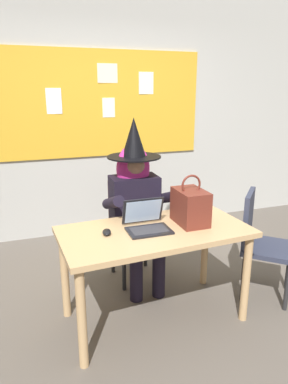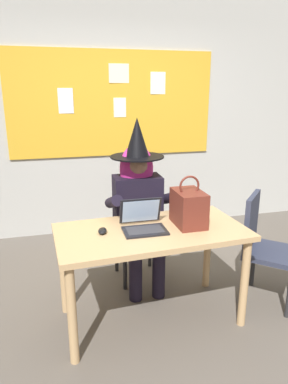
{
  "view_description": "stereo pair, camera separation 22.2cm",
  "coord_description": "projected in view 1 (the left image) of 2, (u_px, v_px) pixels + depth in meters",
  "views": [
    {
      "loc": [
        -0.92,
        -2.22,
        1.71
      ],
      "look_at": [
        -0.04,
        0.28,
        0.93
      ],
      "focal_mm": 32.58,
      "sensor_mm": 36.0,
      "label": 1
    },
    {
      "loc": [
        -0.71,
        -2.28,
        1.71
      ],
      "look_at": [
        -0.04,
        0.28,
        0.93
      ],
      "focal_mm": 32.58,
      "sensor_mm": 36.0,
      "label": 2
    }
  ],
  "objects": [
    {
      "name": "chair_extra_corner",
      "position": [
        260.0,
        239.0,
        2.92
      ],
      "size": [
        0.59,
        0.59,
        0.9
      ],
      "rotation": [
        0.0,
        0.0,
        5.54
      ],
      "color": "#2D3347",
      "rests_on": "ground"
    },
    {
      "name": "wall_back_bulletin",
      "position": [
        102.0,
        113.0,
        4.09
      ],
      "size": [
        6.46,
        2.11,
        2.88
      ],
      "color": "#B2B2AD",
      "rests_on": "ground"
    },
    {
      "name": "person_costumed",
      "position": [
        136.0,
        197.0,
        3.05
      ],
      "size": [
        0.6,
        0.7,
        1.49
      ],
      "rotation": [
        0.0,
        0.0,
        -1.6
      ],
      "color": "black",
      "rests_on": "ground"
    },
    {
      "name": "ground_plane",
      "position": [
        160.0,
        312.0,
        2.78
      ],
      "size": [
        24.0,
        24.0,
        0.0
      ],
      "primitive_type": "plane",
      "color": "#5B544C"
    },
    {
      "name": "computer_mouse",
      "position": [
        107.0,
        232.0,
        2.43
      ],
      "size": [
        0.08,
        0.11,
        0.03
      ],
      "primitive_type": "ellipsoid",
      "rotation": [
        0.0,
        0.0,
        -0.21
      ],
      "color": "black",
      "rests_on": "desk_main"
    },
    {
      "name": "chair_at_desk",
      "position": [
        132.0,
        224.0,
        3.24
      ],
      "size": [
        0.44,
        0.44,
        0.91
      ],
      "rotation": [
        0.0,
        0.0,
        -1.53
      ],
      "color": "#4C1E19",
      "rests_on": "ground"
    },
    {
      "name": "laptop",
      "position": [
        147.0,
        223.0,
        2.51
      ],
      "size": [
        0.31,
        0.28,
        0.22
      ],
      "rotation": [
        0.0,
        0.0,
        -0.01
      ],
      "color": "black",
      "rests_on": "desk_main"
    },
    {
      "name": "desk_main",
      "position": [
        155.0,
        242.0,
        2.55
      ],
      "size": [
        1.4,
        0.77,
        0.74
      ],
      "rotation": [
        0.0,
        0.0,
        0.06
      ],
      "color": "tan",
      "rests_on": "ground"
    },
    {
      "name": "handbag",
      "position": [
        190.0,
        206.0,
        2.6
      ],
      "size": [
        0.2,
        0.3,
        0.38
      ],
      "rotation": [
        0.0,
        0.0,
        -0.26
      ],
      "color": "maroon",
      "rests_on": "desk_main"
    }
  ]
}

